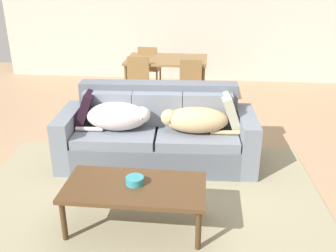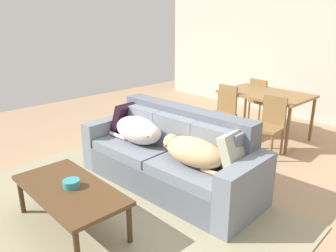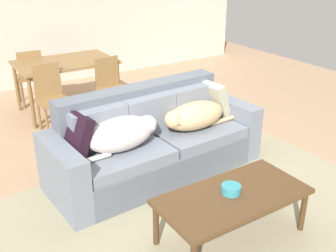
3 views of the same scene
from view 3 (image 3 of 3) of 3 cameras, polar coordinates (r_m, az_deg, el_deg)
The scene contains 14 objects.
ground_plane at distance 4.55m, azimuth 0.98°, elevation -6.40°, with size 10.00×10.00×0.00m, color tan.
back_partition at distance 7.65m, azimuth -16.39°, elevation 15.81°, with size 8.00×0.12×2.70m, color beige.
area_rug at distance 3.89m, azimuth 5.48°, elevation -12.23°, with size 3.66×2.74×0.01m, color gray.
couch at distance 4.39m, azimuth -2.08°, elevation -2.29°, with size 2.38×1.00×0.94m.
dog_on_left_cushion at distance 3.98m, azimuth -6.46°, elevation -1.06°, with size 0.88×0.41×0.33m.
dog_on_right_cushion at distance 4.43m, azimuth 3.65°, elevation 1.43°, with size 0.91×0.42×0.29m.
throw_pillow_by_left_arm at distance 3.94m, azimuth -13.06°, elevation -1.33°, with size 0.10×0.44×0.44m, color black.
throw_pillow_by_right_arm at distance 4.80m, azimuth 6.21°, elevation 3.79°, with size 0.10×0.44×0.44m, color #AAAC90.
coffee_table at distance 3.43m, azimuth 9.13°, elevation -10.11°, with size 1.27×0.63×0.44m.
bowl_on_coffee_table at distance 3.40m, azimuth 8.89°, elevation -8.80°, with size 0.16×0.16×0.07m, color teal.
dining_table at distance 6.22m, azimuth -14.30°, elevation 8.28°, with size 1.40×0.92×0.77m.
dining_chair_near_left at distance 5.63m, azimuth -16.16°, elevation 4.24°, with size 0.40×0.40×0.90m.
dining_chair_near_right at distance 5.90m, azimuth -7.99°, elevation 5.75°, with size 0.43×0.43×0.87m.
dining_chair_far_left at distance 6.65m, azimuth -18.87°, elevation 6.89°, with size 0.43×0.43×0.88m.
Camera 3 is at (-2.19, -3.27, 2.29)m, focal length 43.18 mm.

